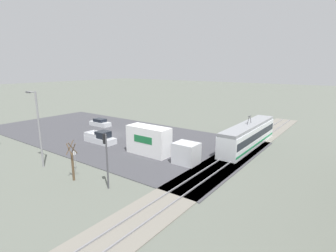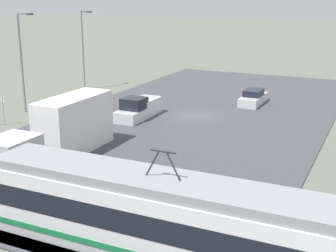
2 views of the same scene
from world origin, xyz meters
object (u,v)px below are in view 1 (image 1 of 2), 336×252
light_rail_tram (248,135)px  box_truck (157,143)px  no_parking_sign (75,159)px  pickup_truck (101,138)px  street_lamp_mid_block (38,125)px  street_tree (73,163)px  traffic_light_pole (106,154)px  sedan_car_0 (100,123)px

light_rail_tram → box_truck: (11.26, -8.00, 0.09)m
box_truck → no_parking_sign: bearing=-25.3°
pickup_truck → street_lamp_mid_block: street_lamp_mid_block is taller
box_truck → pickup_truck: (0.32, -10.87, -1.02)m
light_rail_tram → street_tree: light_rail_tram is taller
light_rail_tram → box_truck: size_ratio=1.53×
light_rail_tram → traffic_light_pole: bearing=-16.1°
box_truck → pickup_truck: size_ratio=1.91×
traffic_light_pole → no_parking_sign: size_ratio=2.31×
light_rail_tram → street_lamp_mid_block: 27.82m
pickup_truck → street_lamp_mid_block: bearing=11.7°
street_tree → street_lamp_mid_block: 7.05m
light_rail_tram → street_tree: 24.42m
light_rail_tram → sedan_car_0: bearing=-82.0°
pickup_truck → sedan_car_0: size_ratio=1.17×
traffic_light_pole → no_parking_sign: traffic_light_pole is taller
light_rail_tram → street_tree: bearing=-25.2°
pickup_truck → no_parking_sign: (8.92, 6.50, 0.64)m
pickup_truck → box_truck: bearing=91.7°
box_truck → street_lamp_mid_block: size_ratio=1.17×
traffic_light_pole → no_parking_sign: 6.61m
pickup_truck → no_parking_sign: size_ratio=2.30×
sedan_car_0 → no_parking_sign: no_parking_sign is taller
box_truck → no_parking_sign: size_ratio=4.41×
light_rail_tram → street_lamp_mid_block: street_lamp_mid_block is taller
traffic_light_pole → street_tree: 4.64m
pickup_truck → traffic_light_pole: bearing=52.8°
pickup_truck → traffic_light_pole: 16.21m
sedan_car_0 → pickup_truck: bearing=-129.1°
street_tree → street_lamp_mid_block: (-0.09, -6.31, 3.14)m
box_truck → street_tree: street_tree is taller
pickup_truck → street_lamp_mid_block: 11.46m
light_rail_tram → pickup_truck: (11.57, -18.86, -0.93)m
street_tree → street_lamp_mid_block: bearing=-90.8°
street_lamp_mid_block → no_parking_sign: street_lamp_mid_block is taller
traffic_light_pole → street_tree: size_ratio=1.29×
street_tree → light_rail_tram: bearing=154.8°
traffic_light_pole → street_tree: (0.85, -4.27, -1.60)m
pickup_truck → street_tree: 13.54m
traffic_light_pole → light_rail_tram: bearing=163.9°
traffic_light_pole → street_lamp_mid_block: 10.73m
light_rail_tram → box_truck: 13.81m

